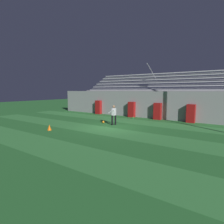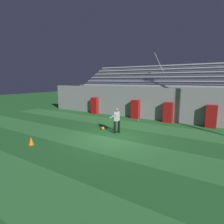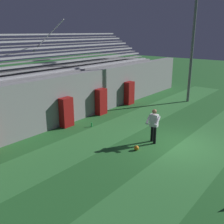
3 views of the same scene
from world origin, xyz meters
The scene contains 14 objects.
ground_plane centered at (0.00, 0.00, 0.00)m, with size 80.00×80.00×0.00m, color #286B2D.
turf_stripe_near centered at (0.00, -6.00, 0.00)m, with size 28.00×2.38×0.01m, color #38843D.
turf_stripe_mid centered at (0.00, -1.24, 0.00)m, with size 28.00×2.38×0.01m, color #38843D.
turf_stripe_far centered at (0.00, 3.52, 0.00)m, with size 28.00×2.38×0.01m, color #38843D.
back_wall centered at (0.00, 6.50, 1.40)m, with size 24.00×0.60×2.80m, color gray.
padding_pillar_gate_left centered at (-1.48, 5.95, 0.83)m, with size 0.73×0.44×1.66m, color maroon.
padding_pillar_gate_right centered at (1.48, 5.95, 0.83)m, with size 0.73×0.44×1.66m, color maroon.
padding_pillar_far_left centered at (-6.16, 5.95, 0.83)m, with size 0.73×0.44×1.66m, color maroon.
padding_pillar_far_right centered at (4.62, 5.95, 0.83)m, with size 0.73×0.44×1.66m, color maroon.
bleacher_stand centered at (0.00, 9.19, 1.51)m, with size 18.00×4.75×5.83m.
goalkeeper centered at (-0.41, 1.00, 0.95)m, with size 0.59×0.63×1.67m.
soccer_ball centered at (-1.63, 1.14, 0.11)m, with size 0.22×0.22×0.22m, color orange.
traffic_cone centered at (-3.06, -3.46, 0.21)m, with size 0.30×0.30×0.42m, color orange.
water_bottle centered at (-0.66, 4.81, 0.12)m, with size 0.07×0.07×0.24m, color green.
Camera 1 is at (8.50, -11.79, 2.94)m, focal length 30.00 mm.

